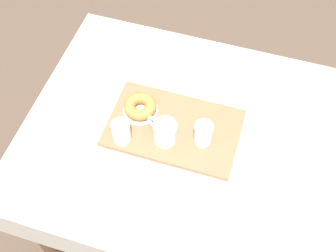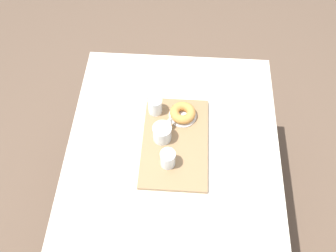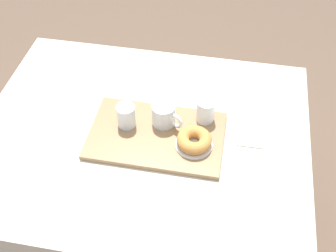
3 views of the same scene
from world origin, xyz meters
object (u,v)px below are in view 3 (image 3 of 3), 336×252
Objects in this scene: donut_plate_left at (194,145)px; sugar_donut_left at (194,140)px; water_glass_far at (126,117)px; paper_napkin at (251,133)px; serving_tray at (157,136)px; water_glass_near at (206,112)px; dining_table at (143,152)px; tea_mug_left at (164,115)px.

donut_plate_left is 1.08× the size of sugar_donut_left.
water_glass_far is 0.72× the size of sugar_donut_left.
sugar_donut_left is 0.92× the size of paper_napkin.
water_glass_far reaches higher than paper_napkin.
serving_tray is 3.65× the size of donut_plate_left.
water_glass_near reaches higher than sugar_donut_left.
sugar_donut_left is at bearing -12.21° from water_glass_far.
water_glass_near is (0.16, 0.10, 0.05)m from serving_tray.
water_glass_near reaches higher than dining_table.
dining_table is 0.18m from water_glass_far.
tea_mug_left is 0.13m from water_glass_far.
serving_tray is 0.19m from water_glass_near.
serving_tray is at bearing -105.45° from tea_mug_left.
paper_napkin is at bearing 13.28° from serving_tray.
sugar_donut_left is at bearing -99.71° from water_glass_near.
water_glass_near is 0.28m from water_glass_far.
water_glass_near reaches higher than serving_tray.
water_glass_near is 0.67× the size of donut_plate_left.
dining_table is 13.64× the size of water_glass_near.
sugar_donut_left reaches higher than donut_plate_left.
dining_table is 13.64× the size of water_glass_far.
water_glass_far reaches higher than dining_table.
dining_table is 9.90× the size of tea_mug_left.
water_glass_near is (0.14, 0.04, -0.00)m from tea_mug_left.
donut_plate_left is at bearing -99.71° from water_glass_near.
dining_table is 0.41m from paper_napkin.
serving_tray is 3.93× the size of sugar_donut_left.
donut_plate_left is (0.14, -0.03, 0.01)m from serving_tray.
water_glass_near is at bearing 17.16° from tea_mug_left.
water_glass_far reaches higher than sugar_donut_left.
tea_mug_left reaches higher than dining_table.
water_glass_near is 0.14m from donut_plate_left.
dining_table is at bearing -156.31° from water_glass_near.
water_glass_near is 0.18m from paper_napkin.
sugar_donut_left reaches higher than serving_tray.
donut_plate_left is at bearing -151.21° from paper_napkin.
tea_mug_left is at bearing 34.93° from dining_table.
tea_mug_left is (0.07, 0.05, 0.16)m from dining_table.
water_glass_near is 0.13m from sugar_donut_left.
donut_plate_left reaches higher than serving_tray.
serving_tray is at bearing -166.72° from paper_napkin.
dining_table is 0.25m from sugar_donut_left.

